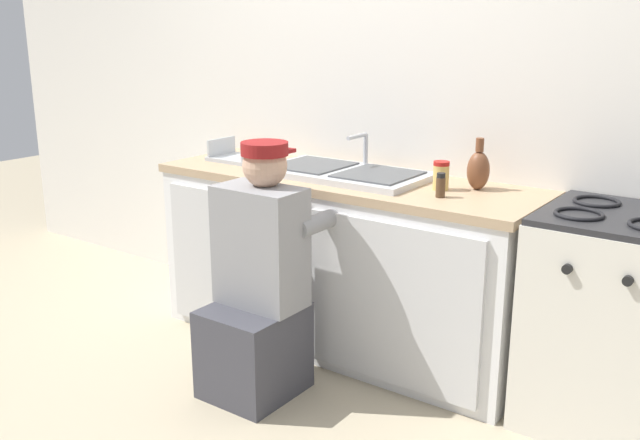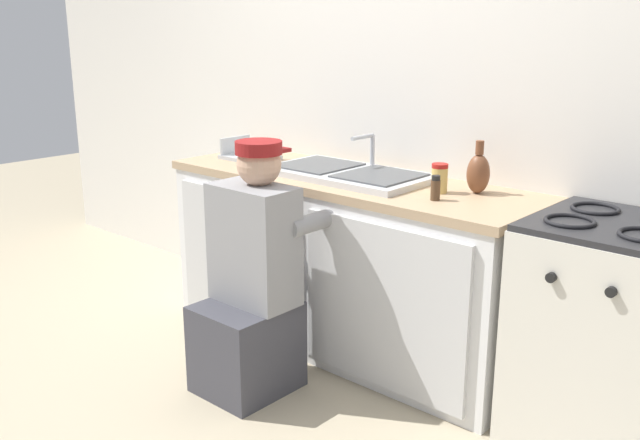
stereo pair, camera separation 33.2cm
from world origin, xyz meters
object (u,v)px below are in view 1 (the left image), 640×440
Objects in this scene: sink_double_basin at (345,172)px; plumber_person at (258,292)px; stove_range at (611,321)px; dish_rack_tray at (238,156)px; vase_decorative at (478,170)px; condiment_jar at (441,176)px; spice_bottle_pepper at (441,186)px.

sink_double_basin is 0.72× the size of plumber_person.
stove_range is 3.19× the size of dish_rack_tray.
dish_rack_tray is at bearing -175.17° from vase_decorative.
dish_rack_tray reaches higher than stove_range.
sink_double_basin is 0.65m from vase_decorative.
stove_range is at bearing -0.99° from condiment_jar.
plumber_person is at bearing -130.48° from condiment_jar.
dish_rack_tray is (-1.97, 0.00, 0.45)m from stove_range.
dish_rack_tray is at bearing 174.68° from spice_bottle_pepper.
condiment_jar is (-0.78, 0.01, 0.49)m from stove_range.
sink_double_basin is at bearing 179.90° from stove_range.
stove_range is at bearing 25.06° from plumber_person.
dish_rack_tray is at bearing 179.90° from stove_range.
stove_range is 0.81× the size of plumber_person.
plumber_person is 0.90m from spice_bottle_pepper.
condiment_jar is at bearing 49.52° from plumber_person.
vase_decorative is (0.13, 0.10, 0.03)m from condiment_jar.
dish_rack_tray is 1.22× the size of vase_decorative.
dish_rack_tray is 1.33m from vase_decorative.
sink_double_basin reaches higher than spice_bottle_pepper.
condiment_jar is 1.22× the size of spice_bottle_pepper.
sink_double_basin reaches higher than stove_range.
spice_bottle_pepper is at bearing -170.97° from stove_range.
spice_bottle_pepper is (-0.71, -0.11, 0.47)m from stove_range.
plumber_person is at bearing -140.07° from spice_bottle_pepper.
plumber_person is 8.63× the size of condiment_jar.
spice_bottle_pepper is (0.57, -0.12, 0.03)m from sink_double_basin.
stove_range is 0.92m from condiment_jar.
condiment_jar is (0.53, 0.63, 0.47)m from plumber_person.
sink_double_basin is 7.62× the size of spice_bottle_pepper.
condiment_jar reaches higher than dish_rack_tray.
sink_double_basin is 0.51m from condiment_jar.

